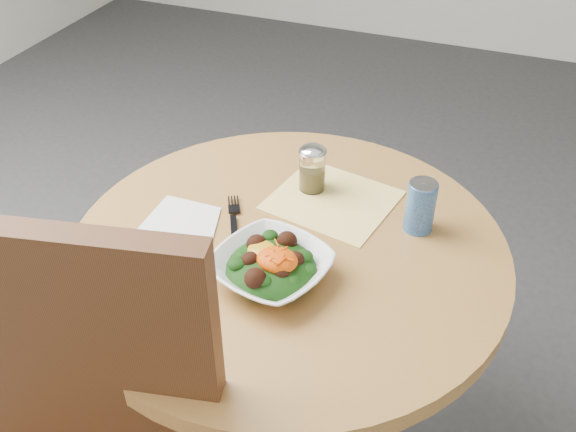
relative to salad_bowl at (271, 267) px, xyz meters
The scene contains 7 objects.
table 0.25m from the salad_bowl, 94.55° to the left, with size 0.90×0.90×0.75m.
cloth_napkin 0.29m from the salad_bowl, 83.84° to the left, with size 0.25×0.23×0.00m, color yellow.
paper_napkins 0.26m from the salad_bowl, 160.39° to the left, with size 0.18×0.18×0.00m.
salad_bowl is the anchor object (origin of this frame).
fork 0.19m from the salad_bowl, 137.20° to the left, with size 0.10×0.18×0.00m.
spice_shaker 0.31m from the salad_bowl, 95.10° to the left, with size 0.06×0.06×0.11m.
beverage_can 0.34m from the salad_bowl, 48.18° to the left, with size 0.06×0.06×0.12m.
Camera 1 is at (0.36, -0.94, 1.59)m, focal length 40.00 mm.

